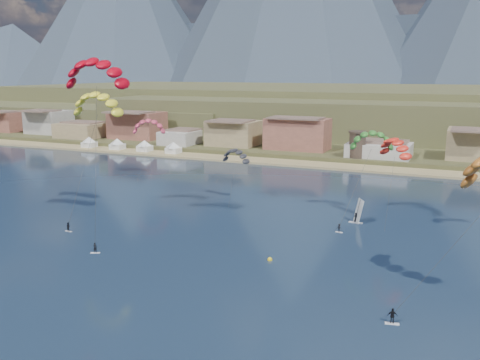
% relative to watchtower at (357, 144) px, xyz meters
% --- Properties ---
extents(ground, '(2400.00, 2400.00, 0.00)m').
position_rel_watchtower_xyz_m(ground, '(-5.00, -114.00, -6.37)').
color(ground, black).
rests_on(ground, ground).
extents(beach, '(2200.00, 12.00, 0.90)m').
position_rel_watchtower_xyz_m(beach, '(-5.00, -8.00, -6.12)').
color(beach, tan).
rests_on(beach, ground).
extents(land, '(2200.00, 900.00, 4.00)m').
position_rel_watchtower_xyz_m(land, '(-5.00, 446.00, -6.37)').
color(land, brown).
rests_on(land, ground).
extents(foothills, '(940.00, 210.00, 18.00)m').
position_rel_watchtower_xyz_m(foothills, '(17.39, 118.47, 2.71)').
color(foothills, brown).
rests_on(foothills, ground).
extents(town, '(400.00, 24.00, 12.00)m').
position_rel_watchtower_xyz_m(town, '(-45.00, 8.00, 1.63)').
color(town, beige).
rests_on(town, ground).
extents(watchtower, '(5.82, 5.82, 8.60)m').
position_rel_watchtower_xyz_m(watchtower, '(0.00, 0.00, 0.00)').
color(watchtower, '#47382D').
rests_on(watchtower, ground).
extents(beach_tents, '(43.40, 6.40, 5.00)m').
position_rel_watchtower_xyz_m(beach_tents, '(-81.25, -8.00, -2.66)').
color(beach_tents, white).
rests_on(beach_tents, ground).
extents(kitesurfer_red, '(14.13, 15.14, 33.25)m').
position_rel_watchtower_xyz_m(kitesurfer_red, '(-29.27, -90.17, 23.26)').
color(kitesurfer_red, silver).
rests_on(kitesurfer_red, ground).
extents(kitesurfer_yellow, '(11.65, 16.10, 27.23)m').
position_rel_watchtower_xyz_m(kitesurfer_yellow, '(-36.92, -80.81, 17.06)').
color(kitesurfer_yellow, silver).
rests_on(kitesurfer_yellow, ground).
extents(kitesurfer_green, '(9.47, 16.53, 20.43)m').
position_rel_watchtower_xyz_m(kitesurfer_green, '(14.45, -60.94, 9.80)').
color(kitesurfer_green, silver).
rests_on(kitesurfer_green, ground).
extents(distant_kite_pink, '(10.09, 7.62, 18.08)m').
position_rel_watchtower_xyz_m(distant_kite_pink, '(-49.10, -44.05, 8.56)').
color(distant_kite_pink, '#262626').
rests_on(distant_kite_pink, ground).
extents(distant_kite_dark, '(7.81, 6.31, 13.94)m').
position_rel_watchtower_xyz_m(distant_kite_dark, '(-15.99, -59.26, 4.54)').
color(distant_kite_dark, '#262626').
rests_on(distant_kite_dark, ground).
extents(distant_kite_orange, '(8.08, 8.65, 18.37)m').
position_rel_watchtower_xyz_m(distant_kite_orange, '(19.40, -63.49, 9.10)').
color(distant_kite_orange, '#262626').
rests_on(distant_kite_orange, ground).
extents(windsurfer, '(2.72, 2.96, 4.76)m').
position_rel_watchtower_xyz_m(windsurfer, '(13.35, -66.74, -4.86)').
color(windsurfer, silver).
rests_on(windsurfer, ground).
extents(buoy, '(0.77, 0.77, 0.77)m').
position_rel_watchtower_xyz_m(buoy, '(4.96, -93.06, -6.24)').
color(buoy, yellow).
rests_on(buoy, ground).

